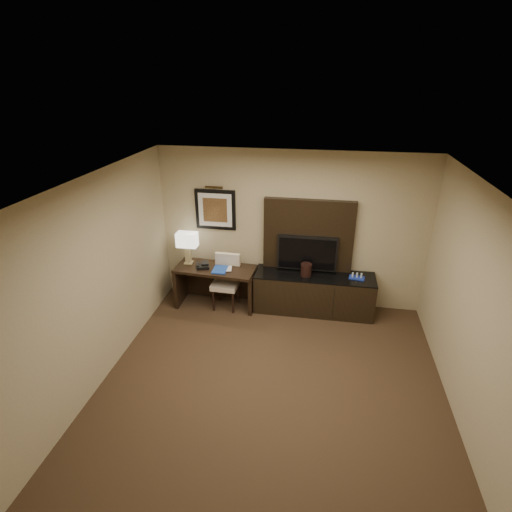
% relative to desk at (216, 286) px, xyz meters
% --- Properties ---
extents(floor, '(4.50, 5.00, 0.01)m').
position_rel_desk_xyz_m(floor, '(1.25, -2.10, -0.37)').
color(floor, '#372618').
rests_on(floor, ground).
extents(ceiling, '(4.50, 5.00, 0.01)m').
position_rel_desk_xyz_m(ceiling, '(1.25, -2.10, 2.33)').
color(ceiling, silver).
rests_on(ceiling, wall_back).
extents(wall_back, '(4.50, 0.01, 2.70)m').
position_rel_desk_xyz_m(wall_back, '(1.25, 0.40, 0.98)').
color(wall_back, tan).
rests_on(wall_back, floor).
extents(wall_left, '(0.01, 5.00, 2.70)m').
position_rel_desk_xyz_m(wall_left, '(-1.00, -2.10, 0.98)').
color(wall_left, tan).
rests_on(wall_left, floor).
extents(wall_right, '(0.01, 5.00, 2.70)m').
position_rel_desk_xyz_m(wall_right, '(3.50, -2.10, 0.98)').
color(wall_right, tan).
rests_on(wall_right, floor).
extents(desk, '(1.41, 0.69, 0.73)m').
position_rel_desk_xyz_m(desk, '(0.00, 0.00, 0.00)').
color(desk, black).
rests_on(desk, floor).
extents(credenza, '(2.01, 0.57, 0.69)m').
position_rel_desk_xyz_m(credenza, '(1.70, 0.10, -0.02)').
color(credenza, black).
rests_on(credenza, floor).
extents(tv_wall_panel, '(1.50, 0.12, 1.30)m').
position_rel_desk_xyz_m(tv_wall_panel, '(1.55, 0.34, 0.90)').
color(tv_wall_panel, black).
rests_on(tv_wall_panel, wall_back).
extents(tv, '(1.00, 0.08, 0.60)m').
position_rel_desk_xyz_m(tv, '(1.55, 0.24, 0.65)').
color(tv, black).
rests_on(tv, tv_wall_panel).
extents(artwork, '(0.70, 0.04, 0.70)m').
position_rel_desk_xyz_m(artwork, '(-0.05, 0.38, 1.28)').
color(artwork, black).
rests_on(artwork, wall_back).
extents(picture_light, '(0.04, 0.04, 0.30)m').
position_rel_desk_xyz_m(picture_light, '(-0.05, 0.34, 1.68)').
color(picture_light, '#443115').
rests_on(picture_light, wall_back).
extents(desk_chair, '(0.45, 0.52, 0.91)m').
position_rel_desk_xyz_m(desk_chair, '(0.18, -0.04, 0.09)').
color(desk_chair, beige).
rests_on(desk_chair, floor).
extents(table_lamp, '(0.40, 0.28, 0.58)m').
position_rel_desk_xyz_m(table_lamp, '(-0.50, 0.10, 0.66)').
color(table_lamp, tan).
rests_on(table_lamp, desk).
extents(desk_phone, '(0.27, 0.25, 0.11)m').
position_rel_desk_xyz_m(desk_phone, '(-0.21, -0.04, 0.42)').
color(desk_phone, black).
rests_on(desk_phone, desk).
extents(blue_folder, '(0.25, 0.32, 0.02)m').
position_rel_desk_xyz_m(blue_folder, '(0.11, -0.08, 0.38)').
color(blue_folder, '#1941A5').
rests_on(blue_folder, desk).
extents(book, '(0.15, 0.05, 0.21)m').
position_rel_desk_xyz_m(book, '(0.14, -0.04, 0.47)').
color(book, '#B1AD8B').
rests_on(book, desk).
extents(ice_bucket, '(0.24, 0.24, 0.21)m').
position_rel_desk_xyz_m(ice_bucket, '(1.55, 0.06, 0.43)').
color(ice_bucket, black).
rests_on(ice_bucket, credenza).
extents(minibar_tray, '(0.27, 0.18, 0.09)m').
position_rel_desk_xyz_m(minibar_tray, '(2.39, 0.10, 0.37)').
color(minibar_tray, '#1A32AB').
rests_on(minibar_tray, credenza).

